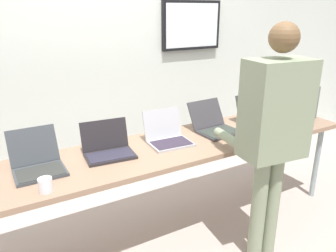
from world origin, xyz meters
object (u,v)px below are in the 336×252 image
(equipment_box, at_px, (291,101))
(coffee_mug, at_px, (45,185))
(laptop_station_4, at_px, (214,125))
(person, at_px, (273,126))
(laptop_station_2, at_px, (108,148))
(laptop_station_5, at_px, (259,117))
(workbench, at_px, (165,152))
(laptop_station_3, at_px, (167,136))
(laptop_station_1, at_px, (37,162))

(equipment_box, height_order, coffee_mug, equipment_box)
(laptop_station_4, distance_m, person, 0.73)
(laptop_station_2, xyz_separation_m, laptop_station_4, (0.99, 0.01, 0.00))
(laptop_station_5, bearing_deg, workbench, -177.01)
(workbench, xyz_separation_m, laptop_station_2, (-0.45, 0.07, 0.11))
(equipment_box, relative_size, laptop_station_5, 0.95)
(equipment_box, height_order, laptop_station_2, equipment_box)
(laptop_station_4, distance_m, laptop_station_5, 0.51)
(laptop_station_3, distance_m, person, 0.84)
(laptop_station_1, relative_size, person, 0.21)
(laptop_station_4, distance_m, coffee_mug, 1.53)
(workbench, height_order, laptop_station_3, laptop_station_3)
(laptop_station_5, bearing_deg, person, -129.29)
(laptop_station_5, height_order, coffee_mug, laptop_station_5)
(laptop_station_4, xyz_separation_m, coffee_mug, (-1.50, -0.33, -0.01))
(laptop_station_5, distance_m, person, 0.90)
(laptop_station_2, xyz_separation_m, laptop_station_5, (1.50, -0.01, 0.00))
(laptop_station_4, height_order, laptop_station_5, laptop_station_5)
(laptop_station_2, distance_m, laptop_station_3, 0.50)
(coffee_mug, bearing_deg, person, -14.35)
(equipment_box, relative_size, laptop_station_1, 0.99)
(equipment_box, distance_m, laptop_station_3, 1.41)
(laptop_station_1, bearing_deg, laptop_station_2, 0.64)
(laptop_station_2, distance_m, laptop_station_4, 0.99)
(equipment_box, xyz_separation_m, laptop_station_5, (-0.41, 0.01, -0.10))
(person, bearing_deg, workbench, 128.62)
(laptop_station_4, bearing_deg, equipment_box, -2.15)
(workbench, distance_m, laptop_station_4, 0.56)
(laptop_station_1, bearing_deg, equipment_box, -0.46)
(workbench, bearing_deg, person, -51.38)
(laptop_station_3, bearing_deg, laptop_station_4, 2.80)
(laptop_station_2, height_order, laptop_station_3, laptop_station_3)
(equipment_box, bearing_deg, laptop_station_1, 179.54)
(equipment_box, xyz_separation_m, coffee_mug, (-2.42, -0.29, -0.12))
(equipment_box, xyz_separation_m, person, (-0.96, -0.67, 0.11))
(coffee_mug, bearing_deg, laptop_station_3, 16.86)
(workbench, xyz_separation_m, laptop_station_4, (0.54, 0.08, 0.11))
(laptop_station_1, bearing_deg, coffee_mug, -91.89)
(equipment_box, height_order, laptop_station_5, equipment_box)
(laptop_station_3, bearing_deg, laptop_station_5, -0.02)
(laptop_station_5, xyz_separation_m, person, (-0.55, -0.68, 0.21))
(laptop_station_1, bearing_deg, laptop_station_5, -0.27)
(laptop_station_1, height_order, laptop_station_2, laptop_station_1)
(laptop_station_2, xyz_separation_m, coffee_mug, (-0.51, -0.32, -0.01))
(laptop_station_1, distance_m, coffee_mug, 0.31)
(laptop_station_4, relative_size, person, 0.23)
(person, bearing_deg, laptop_station_3, 123.35)
(laptop_station_5, bearing_deg, equipment_box, -1.42)
(equipment_box, xyz_separation_m, laptop_station_2, (-1.91, 0.02, -0.10))
(laptop_station_5, distance_m, coffee_mug, 2.03)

